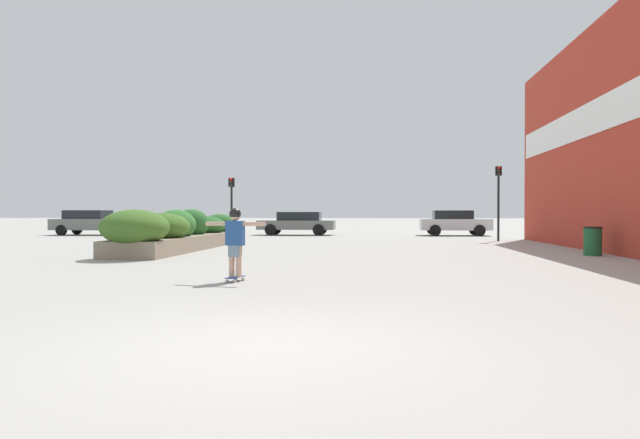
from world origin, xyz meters
TOP-DOWN VIEW (x-y plane):
  - ground_plane at (0.00, 0.00)m, footprint 300.00×300.00m
  - planter_box at (-6.13, 14.79)m, footprint 2.03×10.99m
  - skateboard at (-1.64, 5.37)m, footprint 0.30×0.60m
  - skateboarder at (-1.64, 5.37)m, footprint 1.27×0.32m
  - trash_bin at (8.06, 13.34)m, footprint 0.57×0.57m
  - car_leftmost at (-3.82, 29.37)m, footprint 4.75×1.94m
  - car_center_right at (5.82, 29.59)m, footprint 4.17×2.02m
  - car_rightmost at (-16.72, 28.14)m, footprint 4.53×2.04m
  - traffic_light_left at (-6.18, 22.38)m, footprint 0.28×0.30m
  - traffic_light_right at (7.01, 22.69)m, footprint 0.28×0.30m

SIDE VIEW (x-z plane):
  - ground_plane at x=0.00m, z-range 0.00..0.00m
  - skateboard at x=-1.64m, z-range 0.02..0.12m
  - trash_bin at x=8.06m, z-range 0.00..0.93m
  - planter_box at x=-6.13m, z-range -0.10..1.43m
  - car_leftmost at x=-3.82m, z-range 0.06..1.49m
  - car_center_right at x=5.82m, z-range 0.05..1.57m
  - car_rightmost at x=-16.72m, z-range 0.04..1.58m
  - skateboarder at x=-1.64m, z-range 0.24..1.61m
  - traffic_light_left at x=-6.18m, z-range 0.59..3.74m
  - traffic_light_right at x=7.01m, z-range 0.65..4.29m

